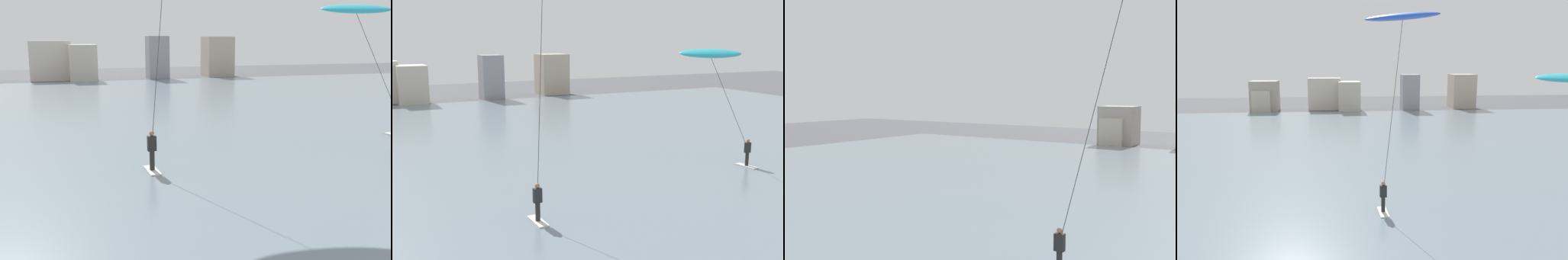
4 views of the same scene
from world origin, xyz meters
The scene contains 3 objects.
water_bay centered at (0.00, 30.00, 0.05)m, with size 84.00×52.00×0.10m, color slate.
far_shore_buildings centered at (-0.23, 58.80, 2.38)m, with size 34.74×5.87×5.44m.
kitesurfer_cyan centered at (9.87, 19.59, 6.22)m, with size 5.25×2.12×6.95m.
Camera 1 is at (-4.69, -0.40, 5.37)m, focal length 42.24 mm.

